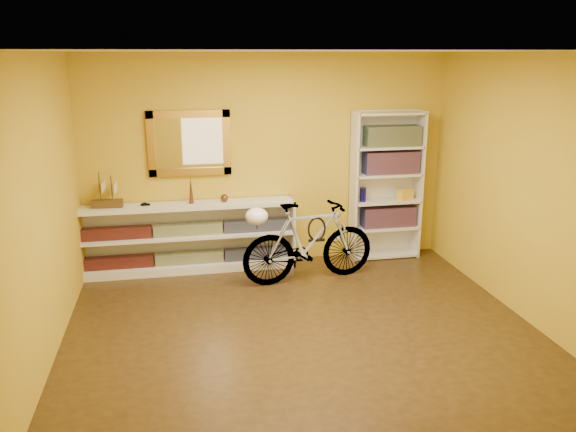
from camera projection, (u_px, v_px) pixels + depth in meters
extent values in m
cube|color=#31200D|center=(302.00, 330.00, 5.58)|extent=(4.50, 4.00, 0.01)
cube|color=silver|center=(304.00, 50.00, 4.86)|extent=(4.50, 4.00, 0.01)
cube|color=gold|center=(268.00, 161.00, 7.11)|extent=(4.50, 0.01, 2.60)
cube|color=gold|center=(40.00, 212.00, 4.80)|extent=(0.01, 4.00, 2.60)
cube|color=gold|center=(527.00, 189.00, 5.64)|extent=(0.01, 4.00, 2.60)
cube|color=#9B6F1C|center=(189.00, 143.00, 6.83)|extent=(0.98, 0.06, 0.78)
cube|color=silver|center=(336.00, 237.00, 7.55)|extent=(0.09, 0.02, 0.09)
cube|color=black|center=(190.00, 258.00, 7.04)|extent=(2.50, 0.13, 0.14)
cube|color=navy|center=(188.00, 229.00, 6.94)|extent=(2.50, 0.13, 0.14)
imported|color=black|center=(145.00, 205.00, 6.78)|extent=(0.00, 0.00, 0.00)
cone|color=#58301E|center=(191.00, 190.00, 6.83)|extent=(0.06, 0.06, 0.34)
sphere|color=#58301E|center=(224.00, 198.00, 6.94)|extent=(0.09, 0.09, 0.09)
cube|color=maroon|center=(388.00, 216.00, 7.45)|extent=(0.70, 0.22, 0.26)
cube|color=maroon|center=(391.00, 162.00, 7.26)|extent=(0.70, 0.22, 0.28)
cube|color=#194E5A|center=(392.00, 136.00, 7.16)|extent=(0.70, 0.22, 0.25)
cylinder|color=#18169C|center=(363.00, 195.00, 7.28)|extent=(0.08, 0.08, 0.18)
cube|color=maroon|center=(372.00, 138.00, 7.16)|extent=(0.18, 0.18, 0.19)
cube|color=yellow|center=(405.00, 195.00, 7.37)|extent=(0.21, 0.17, 0.14)
imported|color=silver|center=(309.00, 242.00, 6.65)|extent=(0.63, 1.67, 0.96)
ellipsoid|color=white|center=(257.00, 216.00, 6.36)|extent=(0.25, 0.24, 0.19)
torus|color=black|center=(317.00, 229.00, 6.64)|extent=(0.22, 0.02, 0.22)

